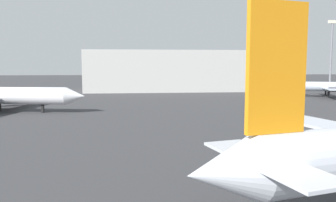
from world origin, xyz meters
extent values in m
cone|color=silver|center=(4.88, 7.20, 3.55)|extent=(4.42, 4.16, 3.39)
cube|color=silver|center=(7.19, 7.76, 3.89)|extent=(4.49, 9.11, 0.17)
cube|color=orange|center=(7.70, 7.88, 8.50)|extent=(3.32, 1.09, 6.50)
cylinder|color=white|center=(-23.20, 57.38, 3.11)|extent=(25.25, 7.98, 3.12)
cone|color=white|center=(-9.19, 54.58, 3.11)|extent=(3.98, 3.73, 3.12)
cylinder|color=#4C4C54|center=(-22.73, 62.29, 2.49)|extent=(2.94, 2.10, 1.61)
cube|color=black|center=(-15.31, 55.81, 0.78)|extent=(0.53, 0.53, 1.55)
cube|color=black|center=(-24.08, 59.38, 0.78)|extent=(0.53, 0.53, 1.55)
cylinder|color=#B2BCCC|center=(54.39, 78.26, 2.95)|extent=(21.87, 9.42, 2.50)
cone|color=#B2BCCC|center=(42.55, 82.22, 2.95)|extent=(3.40, 3.24, 2.50)
cube|color=#B2BCCC|center=(53.34, 78.61, 2.57)|extent=(9.12, 19.34, 0.17)
cube|color=#B2BCCC|center=(44.19, 81.67, 3.20)|extent=(3.52, 6.22, 0.11)
cube|color=orange|center=(44.53, 81.56, 6.17)|extent=(2.23, 0.93, 3.95)
cylinder|color=#4C4C54|center=(55.13, 81.88, 2.45)|extent=(2.44, 1.90, 1.28)
cylinder|color=#4C4C54|center=(52.80, 74.91, 2.45)|extent=(2.44, 1.90, 1.28)
cube|color=black|center=(53.79, 79.96, 0.85)|extent=(0.45, 0.45, 1.70)
cube|color=black|center=(52.88, 77.26, 0.85)|extent=(0.45, 0.45, 1.70)
cylinder|color=slate|center=(54.33, 79.10, 9.85)|extent=(0.50, 0.50, 19.71)
cube|color=#F2EACC|center=(54.33, 79.10, 20.11)|extent=(2.40, 0.50, 0.80)
cube|color=#B7B7B2|center=(19.30, 110.39, 6.72)|extent=(66.34, 23.93, 13.44)
camera|label=1|loc=(0.50, -8.40, 8.64)|focal=36.78mm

